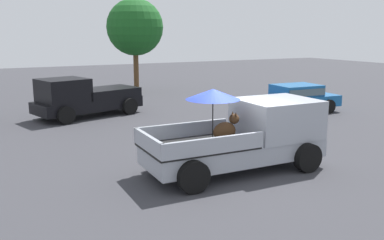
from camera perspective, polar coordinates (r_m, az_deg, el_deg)
The scene contains 5 objects.
ground_plane at distance 11.78m, azimuth 5.71°, elevation -6.84°, with size 80.00×80.00×0.00m, color #38383D.
pickup_truck_main at distance 11.75m, azimuth 7.65°, elevation -1.91°, with size 5.09×2.32×2.29m.
pickup_truck_red at distance 19.60m, azimuth -14.47°, elevation 2.97°, with size 5.11×3.15×1.80m.
parked_sedan_near at distance 20.63m, azimuth 13.84°, elevation 3.06°, with size 4.39×2.16×1.33m.
tree_by_lot at distance 26.85m, azimuth -7.76°, elevation 12.38°, with size 3.52×3.52×5.86m.
Camera 1 is at (-6.16, -9.31, 3.75)m, focal length 39.21 mm.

